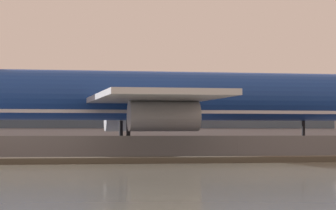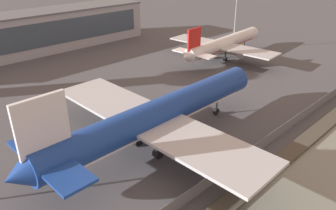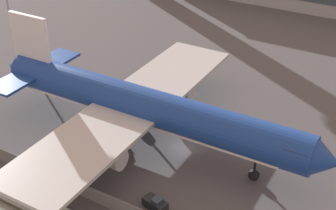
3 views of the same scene
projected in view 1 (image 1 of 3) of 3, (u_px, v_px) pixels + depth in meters
ground_plane at (200, 155)px, 89.07m from camera, size 500.00×500.00×0.00m
shoreline_seawall at (252, 159)px, 68.94m from camera, size 320.00×3.00×0.50m
perimeter_fence at (238, 148)px, 73.39m from camera, size 280.00×0.10×2.28m
cargo_jet_blue at (149, 98)px, 86.51m from camera, size 55.11×46.81×16.58m
baggage_tug at (261, 151)px, 76.90m from camera, size 3.47×2.25×1.80m
terminal_building at (128, 111)px, 161.96m from camera, size 90.70×15.69×13.78m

